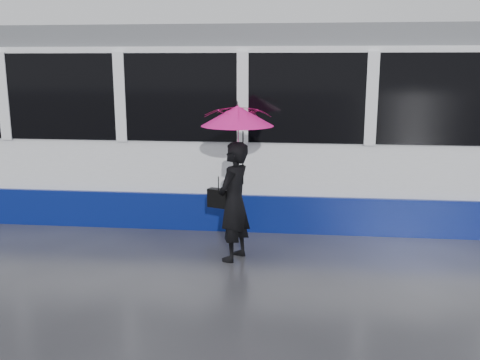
# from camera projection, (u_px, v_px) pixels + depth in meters

# --- Properties ---
(ground) EXTENTS (90.00, 90.00, 0.00)m
(ground) POSITION_uv_depth(u_px,v_px,m) (170.00, 256.00, 7.78)
(ground) COLOR #28282D
(ground) RESTS_ON ground
(rails) EXTENTS (34.00, 1.51, 0.02)m
(rails) POSITION_uv_depth(u_px,v_px,m) (201.00, 209.00, 10.20)
(rails) COLOR #3F3D38
(rails) RESTS_ON ground
(tram) EXTENTS (26.00, 2.56, 3.35)m
(tram) POSITION_uv_depth(u_px,v_px,m) (66.00, 123.00, 10.13)
(tram) COLOR white
(tram) RESTS_ON ground
(woman) EXTENTS (0.60, 0.72, 1.69)m
(woman) POSITION_uv_depth(u_px,v_px,m) (234.00, 202.00, 7.47)
(woman) COLOR black
(woman) RESTS_ON ground
(umbrella) EXTENTS (1.29, 1.29, 1.14)m
(umbrella) POSITION_uv_depth(u_px,v_px,m) (237.00, 130.00, 7.25)
(umbrella) COLOR #DC127F
(umbrella) RESTS_ON ground
(handbag) EXTENTS (0.33, 0.23, 0.44)m
(handbag) POSITION_uv_depth(u_px,v_px,m) (219.00, 198.00, 7.50)
(handbag) COLOR black
(handbag) RESTS_ON ground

